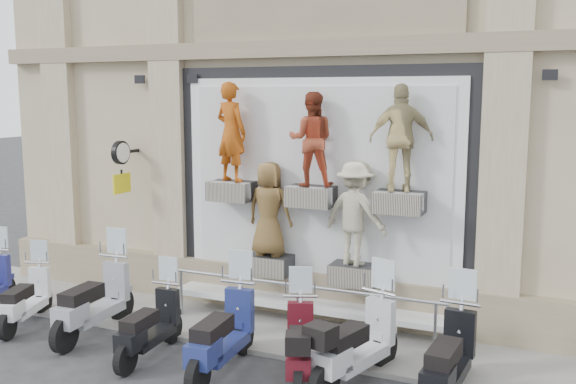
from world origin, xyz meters
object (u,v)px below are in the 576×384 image
at_px(clock_sign_bracket, 122,160).
at_px(scooter_b, 25,287).
at_px(scooter_h, 450,342).
at_px(scooter_d, 149,312).
at_px(scooter_c, 93,286).
at_px(scooter_g, 357,327).
at_px(guard_rail, 298,310).
at_px(scooter_e, 222,318).
at_px(scooter_f, 300,330).

distance_m(clock_sign_bracket, scooter_b, 2.92).
bearing_deg(scooter_h, scooter_d, -171.18).
height_order(scooter_c, scooter_g, scooter_c).
height_order(guard_rail, scooter_d, scooter_d).
distance_m(guard_rail, scooter_h, 3.06).
bearing_deg(scooter_h, scooter_e, -168.51).
bearing_deg(scooter_f, scooter_g, -4.56).
bearing_deg(scooter_g, scooter_f, -147.24).
distance_m(scooter_f, scooter_g, 0.81).
height_order(scooter_e, scooter_g, scooter_e).
height_order(guard_rail, scooter_h, scooter_h).
height_order(scooter_f, scooter_h, scooter_h).
bearing_deg(scooter_g, scooter_d, -156.78).
distance_m(guard_rail, scooter_b, 4.82).
bearing_deg(scooter_f, scooter_d, 162.78).
relative_size(clock_sign_bracket, scooter_d, 0.56).
bearing_deg(scooter_e, scooter_f, 6.39).
xyz_separation_m(scooter_b, scooter_e, (4.13, -0.31, 0.13)).
bearing_deg(scooter_g, guard_rail, 153.68).
xyz_separation_m(scooter_e, scooter_h, (3.19, 0.43, -0.02)).
height_order(scooter_c, scooter_d, scooter_c).
bearing_deg(scooter_c, scooter_d, -19.24).
bearing_deg(scooter_d, scooter_b, 171.06).
xyz_separation_m(scooter_f, scooter_h, (2.05, 0.23, 0.07)).
bearing_deg(clock_sign_bracket, guard_rail, -6.84).
xyz_separation_m(guard_rail, scooter_h, (2.73, -1.33, 0.37)).
height_order(scooter_d, scooter_g, scooter_g).
bearing_deg(scooter_c, scooter_b, -178.06).
height_order(guard_rail, scooter_c, scooter_c).
relative_size(guard_rail, clock_sign_bracket, 4.96).
distance_m(guard_rail, scooter_g, 2.01).
bearing_deg(scooter_h, scooter_b, -175.25).
xyz_separation_m(clock_sign_bracket, scooter_b, (-0.69, -1.92, -2.09)).
distance_m(guard_rail, scooter_e, 1.86).
bearing_deg(scooter_d, scooter_g, 3.65).
bearing_deg(scooter_g, scooter_h, 16.03).
bearing_deg(guard_rail, scooter_c, -157.36).
height_order(scooter_d, scooter_h, scooter_h).
bearing_deg(scooter_h, scooter_f, -169.89).
relative_size(scooter_d, scooter_g, 0.87).
bearing_deg(scooter_f, scooter_e, 168.98).
bearing_deg(guard_rail, clock_sign_bracket, 173.16).
distance_m(clock_sign_bracket, scooter_h, 7.15).
xyz_separation_m(scooter_c, scooter_g, (4.63, -0.00, -0.02)).
relative_size(clock_sign_bracket, scooter_c, 0.48).
distance_m(scooter_e, scooter_h, 3.22).
xyz_separation_m(clock_sign_bracket, scooter_e, (3.44, -2.23, -1.95)).
height_order(clock_sign_bracket, scooter_f, clock_sign_bracket).
distance_m(scooter_c, scooter_d, 1.48).
distance_m(scooter_g, scooter_h, 1.28).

